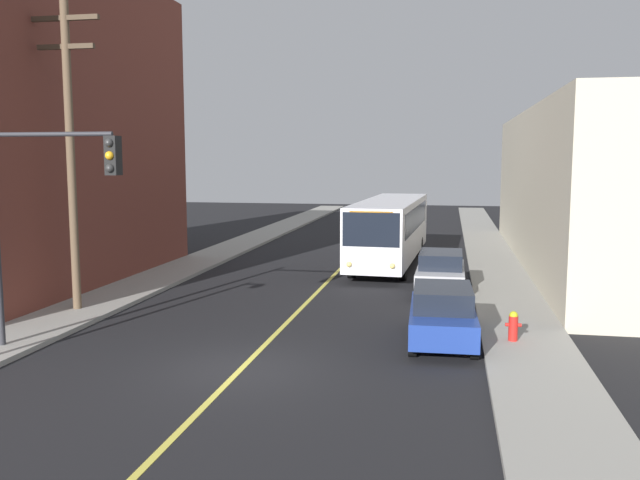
% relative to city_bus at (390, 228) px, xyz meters
% --- Properties ---
extents(ground_plane, '(120.00, 120.00, 0.00)m').
position_rel_city_bus_xyz_m(ground_plane, '(-2.20, -17.33, -1.82)').
color(ground_plane, black).
extents(sidewalk_left, '(2.50, 90.00, 0.15)m').
position_rel_city_bus_xyz_m(sidewalk_left, '(-9.45, -7.33, -1.74)').
color(sidewalk_left, gray).
rests_on(sidewalk_left, ground).
extents(sidewalk_right, '(2.50, 90.00, 0.15)m').
position_rel_city_bus_xyz_m(sidewalk_right, '(5.05, -7.33, -1.74)').
color(sidewalk_right, gray).
rests_on(sidewalk_right, ground).
extents(lane_stripe_center, '(0.16, 60.00, 0.01)m').
position_rel_city_bus_xyz_m(lane_stripe_center, '(-2.20, -2.33, -1.81)').
color(lane_stripe_center, '#D8CC4C').
rests_on(lane_stripe_center, ground).
extents(city_bus, '(3.10, 12.24, 3.20)m').
position_rel_city_bus_xyz_m(city_bus, '(0.00, 0.00, 0.00)').
color(city_bus, silver).
rests_on(city_bus, ground).
extents(parked_car_blue, '(1.94, 4.45, 1.62)m').
position_rel_city_bus_xyz_m(parked_car_blue, '(2.69, -13.88, -0.98)').
color(parked_car_blue, navy).
rests_on(parked_car_blue, ground).
extents(parked_car_silver, '(1.85, 4.42, 1.62)m').
position_rel_city_bus_xyz_m(parked_car_silver, '(2.55, -6.68, -0.98)').
color(parked_car_silver, '#B7B7BC').
rests_on(parked_car_silver, ground).
extents(utility_pole_near, '(2.40, 0.28, 10.18)m').
position_rel_city_bus_xyz_m(utility_pole_near, '(-9.55, -12.47, 3.93)').
color(utility_pole_near, brown).
rests_on(utility_pole_near, sidewalk_left).
extents(traffic_signal_left_corner, '(3.75, 0.48, 6.00)m').
position_rel_city_bus_xyz_m(traffic_signal_left_corner, '(-7.61, -16.95, 2.49)').
color(traffic_signal_left_corner, '#2D2D33').
rests_on(traffic_signal_left_corner, sidewalk_left).
extents(fire_hydrant, '(0.44, 0.26, 0.84)m').
position_rel_city_bus_xyz_m(fire_hydrant, '(4.65, -13.86, -1.23)').
color(fire_hydrant, red).
rests_on(fire_hydrant, sidewalk_right).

